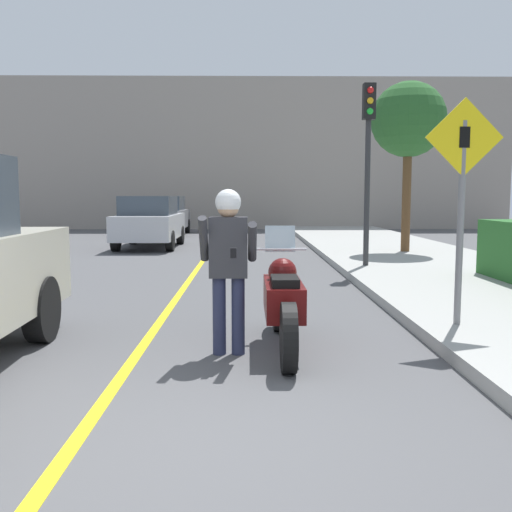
{
  "coord_description": "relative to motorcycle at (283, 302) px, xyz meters",
  "views": [
    {
      "loc": [
        0.59,
        -3.72,
        1.67
      ],
      "look_at": [
        0.67,
        2.62,
        1.01
      ],
      "focal_mm": 40.0,
      "sensor_mm": 36.0,
      "label": 1
    }
  ],
  "objects": [
    {
      "name": "street_tree",
      "position": [
        3.97,
        9.55,
        3.19
      ],
      "size": [
        2.03,
        2.03,
        4.62
      ],
      "color": "brown",
      "rests_on": "sidewalk_curb"
    },
    {
      "name": "person_biker",
      "position": [
        -0.59,
        -0.22,
        0.55
      ],
      "size": [
        0.59,
        0.48,
        1.75
      ],
      "color": "#282D4C",
      "rests_on": "ground"
    },
    {
      "name": "parked_car_grey",
      "position": [
        -4.01,
        18.55,
        0.34
      ],
      "size": [
        1.88,
        4.2,
        1.68
      ],
      "color": "black",
      "rests_on": "ground"
    },
    {
      "name": "road_center_line",
      "position": [
        -1.57,
        3.57,
        -0.52
      ],
      "size": [
        0.12,
        36.0,
        0.01
      ],
      "color": "yellow",
      "rests_on": "ground"
    },
    {
      "name": "traffic_light",
      "position": [
        2.22,
        6.33,
        2.35
      ],
      "size": [
        0.26,
        0.3,
        3.93
      ],
      "color": "#2D2D30",
      "rests_on": "sidewalk_curb"
    },
    {
      "name": "motorcycle",
      "position": [
        0.0,
        0.0,
        0.0
      ],
      "size": [
        0.62,
        2.37,
        1.32
      ],
      "color": "black",
      "rests_on": "ground"
    },
    {
      "name": "crossing_sign",
      "position": [
        2.12,
        0.51,
        1.23
      ],
      "size": [
        0.91,
        0.08,
        2.65
      ],
      "color": "slate",
      "rests_on": "sidewalk_curb"
    },
    {
      "name": "ground_plane",
      "position": [
        -0.97,
        -2.43,
        -0.52
      ],
      "size": [
        80.0,
        80.0,
        0.0
      ],
      "primitive_type": "plane",
      "color": "#4C4C4F"
    },
    {
      "name": "parked_car_silver",
      "position": [
        -3.6,
        12.46,
        0.34
      ],
      "size": [
        1.88,
        4.2,
        1.68
      ],
      "color": "black",
      "rests_on": "ground"
    },
    {
      "name": "parked_car_red",
      "position": [
        -4.59,
        24.91,
        0.34
      ],
      "size": [
        1.88,
        4.2,
        1.68
      ],
      "color": "black",
      "rests_on": "ground"
    },
    {
      "name": "building_backdrop",
      "position": [
        -0.97,
        23.57,
        3.3
      ],
      "size": [
        28.0,
        1.2,
        7.64
      ],
      "color": "gray",
      "rests_on": "ground"
    }
  ]
}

